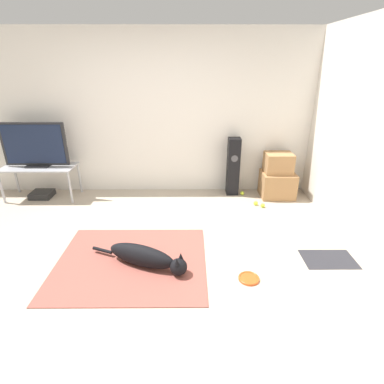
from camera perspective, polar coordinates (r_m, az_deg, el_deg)
ground_plane at (r=3.51m, az=-10.71°, el=-12.78°), size 12.00×12.00×0.00m
wall_back at (r=4.98m, az=-7.71°, el=14.28°), size 8.00×0.06×2.55m
area_rug at (r=3.50m, az=-11.48°, el=-12.87°), size 1.65×1.37×0.01m
dog at (r=3.33m, az=-8.72°, el=-12.13°), size 1.11×0.52×0.24m
frisbee at (r=3.25m, az=10.77°, el=-15.85°), size 0.22×0.22×0.03m
cardboard_box_lower at (r=5.12m, az=15.93°, el=1.37°), size 0.53×0.44×0.41m
cardboard_box_upper at (r=5.01m, az=16.12°, el=5.34°), size 0.42×0.35×0.32m
floor_speaker at (r=4.98m, az=7.85°, el=4.81°), size 0.20×0.20×0.95m
tv_stand at (r=5.37m, az=-27.04°, el=3.74°), size 1.13×0.49×0.54m
tv at (r=5.27m, az=-27.83°, el=7.87°), size 0.99×0.20×0.70m
tennis_ball_by_boxes at (r=4.78m, az=12.04°, el=-2.09°), size 0.07×0.07×0.07m
tennis_ball_near_speaker at (r=4.73m, az=13.30°, el=-2.50°), size 0.07×0.07×0.07m
tennis_ball_loose_on_carpet at (r=5.10m, az=9.54°, el=-0.21°), size 0.07×0.07×0.07m
game_console at (r=5.53m, az=-26.65°, el=-0.40°), size 0.33×0.30×0.10m
door_mat at (r=3.80m, az=24.57°, el=-11.55°), size 0.58×0.37×0.01m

